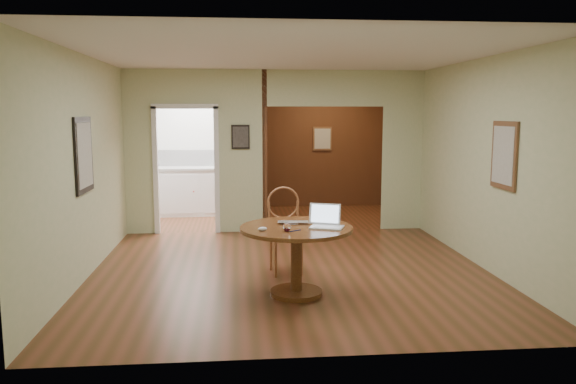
{
  "coord_description": "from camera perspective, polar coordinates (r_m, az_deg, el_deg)",
  "views": [
    {
      "loc": [
        -0.67,
        -6.85,
        2.0
      ],
      "look_at": [
        -0.06,
        -0.2,
        1.05
      ],
      "focal_mm": 35.0,
      "sensor_mm": 36.0,
      "label": 1
    }
  ],
  "objects": [
    {
      "name": "wine_glass",
      "position": [
        5.86,
        -0.11,
        -3.59
      ],
      "size": [
        0.08,
        0.08,
        0.09
      ],
      "primitive_type": null,
      "color": "white",
      "rests_on": "dining_table"
    },
    {
      "name": "closed_laptop",
      "position": [
        6.22,
        0.53,
        -3.21
      ],
      "size": [
        0.36,
        0.25,
        0.03
      ],
      "primitive_type": "imported",
      "rotation": [
        0.0,
        0.0,
        -0.09
      ],
      "color": "#B4B4B9",
      "rests_on": "dining_table"
    },
    {
      "name": "room_shell",
      "position": [
        9.98,
        -4.1,
        3.96
      ],
      "size": [
        5.2,
        7.5,
        5.0
      ],
      "color": "white",
      "rests_on": "ground"
    },
    {
      "name": "dining_table",
      "position": [
        6.16,
        0.85,
        -5.34
      ],
      "size": [
        1.23,
        1.23,
        0.77
      ],
      "rotation": [
        0.0,
        0.0,
        0.01
      ],
      "color": "brown",
      "rests_on": "ground"
    },
    {
      "name": "grocery_bag",
      "position": [
        11.09,
        -6.2,
        3.37
      ],
      "size": [
        0.35,
        0.31,
        0.32
      ],
      "primitive_type": "ellipsoid",
      "rotation": [
        0.0,
        0.0,
        0.13
      ],
      "color": "beige",
      "rests_on": "kitchen_cabinet"
    },
    {
      "name": "floor",
      "position": [
        7.17,
        0.31,
        -8.13
      ],
      "size": [
        5.0,
        5.0,
        0.0
      ],
      "primitive_type": "plane",
      "color": "#4D2E16",
      "rests_on": "ground"
    },
    {
      "name": "mouse",
      "position": [
        5.9,
        -2.62,
        -3.76
      ],
      "size": [
        0.12,
        0.09,
        0.04
      ],
      "primitive_type": "ellipsoid",
      "rotation": [
        0.0,
        0.0,
        0.35
      ],
      "color": "silver",
      "rests_on": "dining_table"
    },
    {
      "name": "kitchen_cabinet",
      "position": [
        11.17,
        -8.69,
        0.13
      ],
      "size": [
        2.06,
        0.6,
        0.94
      ],
      "color": "white",
      "rests_on": "ground"
    },
    {
      "name": "open_laptop",
      "position": [
        6.1,
        3.87,
        -2.95
      ],
      "size": [
        0.41,
        0.41,
        0.24
      ],
      "rotation": [
        0.0,
        0.0,
        -0.36
      ],
      "color": "silver",
      "rests_on": "dining_table"
    },
    {
      "name": "pen",
      "position": [
        5.88,
        0.75,
        -3.95
      ],
      "size": [
        0.13,
        0.09,
        0.01
      ],
      "primitive_type": "cylinder",
      "rotation": [
        0.0,
        1.57,
        0.58
      ],
      "color": "#0B1850",
      "rests_on": "dining_table"
    },
    {
      "name": "chair",
      "position": [
        7.05,
        -0.32,
        -3.39
      ],
      "size": [
        0.51,
        0.51,
        1.08
      ],
      "rotation": [
        0.0,
        0.0,
        0.12
      ],
      "color": "#945534",
      "rests_on": "ground"
    }
  ]
}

